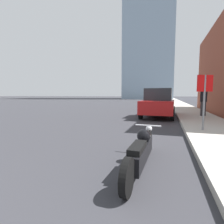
{
  "coord_description": "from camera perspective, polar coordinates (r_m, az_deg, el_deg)",
  "views": [
    {
      "loc": [
        3.53,
        1.1,
        1.44
      ],
      "look_at": [
        1.41,
        7.84,
        0.75
      ],
      "focal_mm": 28.0,
      "sensor_mm": 36.0,
      "label": 1
    }
  ],
  "objects": [
    {
      "name": "pedestrian",
      "position": [
        12.22,
        27.71,
        3.33
      ],
      "size": [
        0.36,
        0.26,
        1.82
      ],
      "color": "#38383D",
      "rests_on": "sidewalk"
    },
    {
      "name": "parked_car_yellow",
      "position": [
        35.33,
        16.84,
        4.27
      ],
      "size": [
        1.91,
        4.0,
        1.63
      ],
      "rotation": [
        0.0,
        0.0,
        0.05
      ],
      "color": "gold",
      "rests_on": "ground_plane"
    },
    {
      "name": "sidewalk",
      "position": [
        38.97,
        20.19,
        3.2
      ],
      "size": [
        2.34,
        240.0,
        0.15
      ],
      "color": "#B2ADA3",
      "rests_on": "ground_plane"
    },
    {
      "name": "motorcycle",
      "position": [
        3.6,
        9.51,
        -12.15
      ],
      "size": [
        0.62,
        2.66,
        0.72
      ],
      "rotation": [
        0.0,
        0.0,
        -0.04
      ],
      "color": "black",
      "rests_on": "ground_plane"
    },
    {
      "name": "parked_car_red",
      "position": [
        11.72,
        14.94,
        2.76
      ],
      "size": [
        2.14,
        4.35,
        1.85
      ],
      "rotation": [
        0.0,
        0.0,
        -0.04
      ],
      "color": "red",
      "rests_on": "ground_plane"
    },
    {
      "name": "stop_sign",
      "position": [
        7.23,
        27.97,
        5.61
      ],
      "size": [
        0.57,
        0.26,
        2.02
      ],
      "color": "slate",
      "rests_on": "sidewalk"
    },
    {
      "name": "distant_tower",
      "position": [
        77.27,
        12.47,
        29.31
      ],
      "size": [
        17.75,
        17.75,
        65.47
      ],
      "color": "#8CA5BC",
      "rests_on": "ground_plane"
    },
    {
      "name": "parked_car_white",
      "position": [
        24.89,
        16.07,
        3.89
      ],
      "size": [
        2.01,
        4.24,
        1.61
      ],
      "rotation": [
        0.0,
        0.0,
        -0.03
      ],
      "color": "silver",
      "rests_on": "ground_plane"
    }
  ]
}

